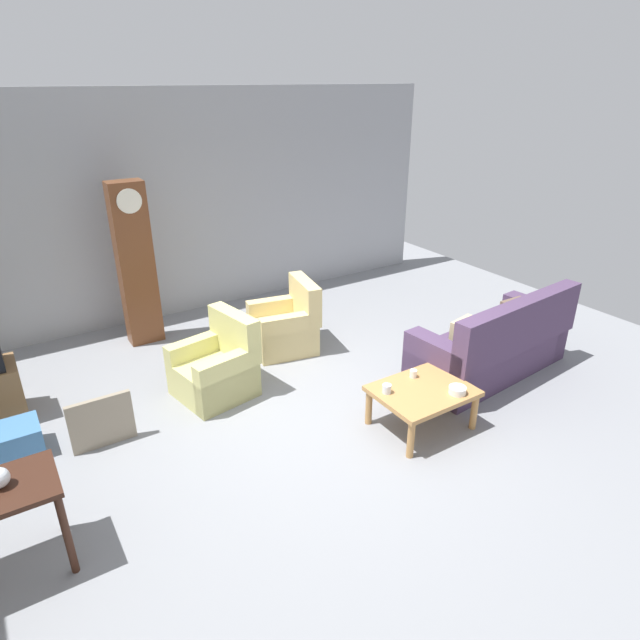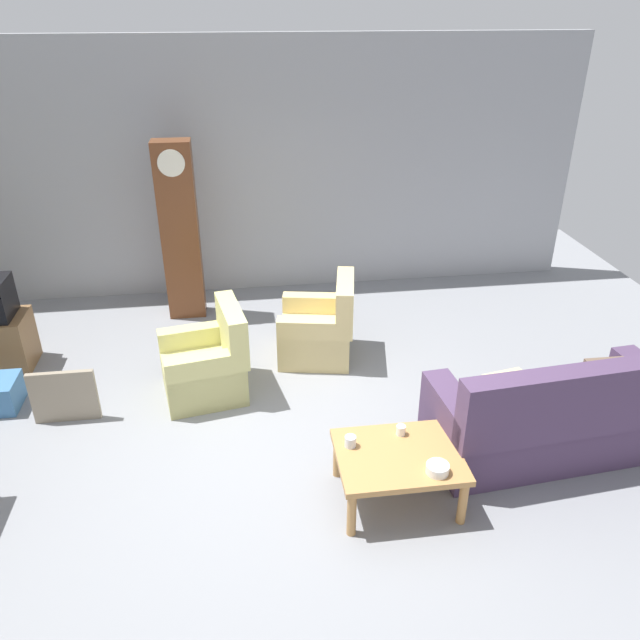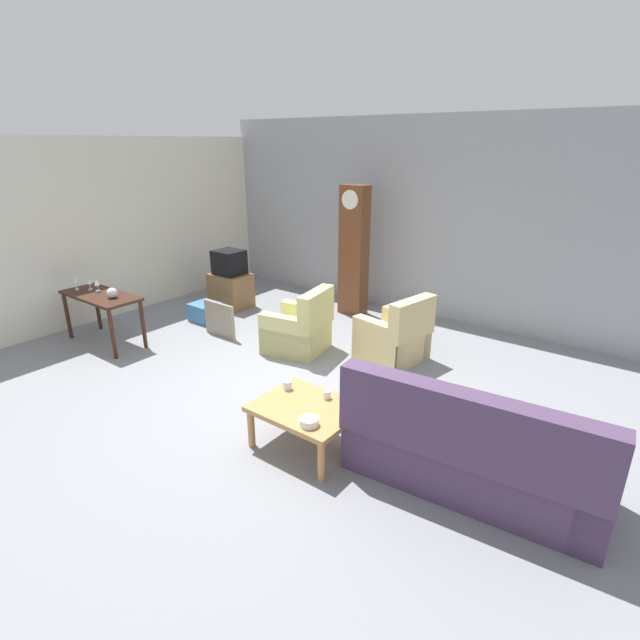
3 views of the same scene
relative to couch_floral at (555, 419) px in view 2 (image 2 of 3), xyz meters
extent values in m
plane|color=gray|center=(-2.30, 0.32, -0.35)|extent=(10.40, 10.40, 0.00)
cube|color=#9EA0A5|center=(-2.30, 3.92, 1.25)|extent=(8.40, 0.16, 3.20)
cube|color=#4C3856|center=(-0.01, 0.07, -0.13)|extent=(2.16, 1.02, 0.44)
cube|color=#4C3856|center=(0.03, -0.29, 0.39)|extent=(2.11, 0.38, 0.60)
cube|color=#4C3856|center=(-0.93, -0.01, -0.01)|extent=(0.31, 0.86, 0.68)
cube|color=brown|center=(0.47, 0.16, 0.27)|extent=(0.36, 0.13, 0.36)
cube|color=#C6B284|center=(-0.49, 0.08, 0.27)|extent=(0.38, 0.19, 0.36)
cube|color=#CCC67A|center=(-3.03, 1.35, -0.15)|extent=(0.89, 0.89, 0.40)
cube|color=#CCC67A|center=(-2.71, 1.41, 0.31)|extent=(0.31, 0.78, 0.52)
cube|color=#CCC67A|center=(-3.08, 1.64, -0.05)|extent=(0.78, 0.30, 0.60)
cube|color=#CCC67A|center=(-2.97, 1.05, -0.05)|extent=(0.78, 0.30, 0.60)
cube|color=#DBC480|center=(-1.82, 1.92, -0.15)|extent=(0.89, 0.89, 0.40)
cube|color=#DBC480|center=(-1.51, 1.86, 0.31)|extent=(0.32, 0.78, 0.52)
cube|color=#DBC480|center=(-1.77, 2.22, -0.05)|extent=(0.78, 0.30, 0.60)
cube|color=#DBC480|center=(-1.88, 1.63, -0.05)|extent=(0.78, 0.30, 0.60)
cube|color=#B27F47|center=(-1.47, -0.37, 0.06)|extent=(0.96, 0.76, 0.05)
cylinder|color=#B27F47|center=(-1.90, -0.69, -0.16)|extent=(0.07, 0.07, 0.39)
cylinder|color=#B27F47|center=(-1.05, -0.69, -0.16)|extent=(0.07, 0.07, 0.39)
cylinder|color=#B27F47|center=(-1.90, -0.04, -0.16)|extent=(0.07, 0.07, 0.39)
cylinder|color=#B27F47|center=(-1.05, -0.04, -0.16)|extent=(0.07, 0.07, 0.39)
cube|color=brown|center=(-3.28, 3.17, 0.72)|extent=(0.44, 0.28, 2.15)
cylinder|color=silver|center=(-3.28, 3.02, 1.58)|extent=(0.30, 0.02, 0.30)
cube|color=gray|center=(-4.29, 1.06, -0.09)|extent=(0.60, 0.05, 0.53)
cylinder|color=white|center=(-1.40, -0.13, 0.13)|extent=(0.07, 0.07, 0.08)
cylinder|color=silver|center=(-1.83, -0.22, 0.14)|extent=(0.09, 0.09, 0.09)
cylinder|color=white|center=(-1.25, -0.61, 0.13)|extent=(0.17, 0.17, 0.07)
camera|label=1|loc=(-4.85, -3.71, 2.95)|focal=30.23mm
camera|label=2|loc=(-2.59, -3.99, 3.21)|focal=34.79mm
camera|label=3|loc=(1.04, -3.47, 2.44)|focal=27.06mm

